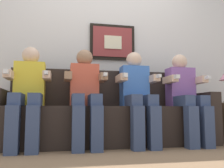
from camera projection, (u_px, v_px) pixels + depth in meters
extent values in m
plane|color=#8C6B4C|center=(115.00, 150.00, 2.55)|extent=(6.43, 6.43, 0.00)
cube|color=silver|center=(103.00, 46.00, 3.43)|extent=(4.95, 0.05, 2.60)
cube|color=black|center=(112.00, 42.00, 3.43)|extent=(0.63, 0.03, 0.50)
cube|color=maroon|center=(113.00, 42.00, 3.41)|extent=(0.55, 0.02, 0.42)
cube|color=beige|center=(113.00, 42.00, 3.40)|extent=(0.24, 0.02, 0.18)
cube|color=#2D231E|center=(110.00, 126.00, 2.85)|extent=(2.27, 0.58, 0.45)
cube|color=#2D231E|center=(106.00, 89.00, 3.12)|extent=(2.27, 0.14, 0.45)
cube|color=#2D231E|center=(203.00, 118.00, 3.11)|extent=(0.14, 0.58, 0.62)
cube|color=yellow|center=(30.00, 84.00, 2.71)|extent=(0.32, 0.20, 0.48)
sphere|color=beige|center=(31.00, 55.00, 2.75)|extent=(0.19, 0.19, 0.19)
cube|color=#38476B|center=(17.00, 100.00, 2.48)|extent=(0.12, 0.40, 0.12)
cube|color=#38476B|center=(36.00, 100.00, 2.52)|extent=(0.12, 0.40, 0.12)
cube|color=#38476B|center=(12.00, 130.00, 2.26)|extent=(0.12, 0.12, 0.45)
cube|color=#38476B|center=(33.00, 130.00, 2.29)|extent=(0.12, 0.12, 0.45)
cube|color=beige|center=(10.00, 75.00, 2.57)|extent=(0.08, 0.28, 0.08)
cube|color=beige|center=(47.00, 76.00, 2.64)|extent=(0.08, 0.28, 0.08)
cube|color=white|center=(46.00, 73.00, 2.49)|extent=(0.04, 0.13, 0.04)
cube|color=white|center=(6.00, 72.00, 2.41)|extent=(0.04, 0.10, 0.04)
cube|color=#D8593F|center=(84.00, 85.00, 2.83)|extent=(0.32, 0.20, 0.48)
sphere|color=#9E7556|center=(85.00, 58.00, 2.87)|extent=(0.19, 0.19, 0.19)
cube|color=#38476B|center=(77.00, 100.00, 2.60)|extent=(0.12, 0.40, 0.12)
cube|color=#38476B|center=(94.00, 100.00, 2.64)|extent=(0.12, 0.40, 0.12)
cube|color=#38476B|center=(78.00, 129.00, 2.38)|extent=(0.12, 0.12, 0.45)
cube|color=#38476B|center=(97.00, 129.00, 2.41)|extent=(0.12, 0.12, 0.45)
cube|color=#9E7556|center=(68.00, 77.00, 2.69)|extent=(0.08, 0.28, 0.08)
cube|color=#9E7556|center=(102.00, 78.00, 2.77)|extent=(0.08, 0.28, 0.08)
cube|color=white|center=(105.00, 75.00, 2.61)|extent=(0.04, 0.13, 0.04)
cube|color=#3F72CC|center=(134.00, 87.00, 2.96)|extent=(0.32, 0.20, 0.48)
sphere|color=beige|center=(134.00, 60.00, 2.99)|extent=(0.19, 0.19, 0.19)
cube|color=#38476B|center=(132.00, 101.00, 2.72)|extent=(0.12, 0.40, 0.12)
cube|color=#38476B|center=(147.00, 101.00, 2.76)|extent=(0.12, 0.40, 0.12)
cube|color=#38476B|center=(138.00, 128.00, 2.50)|extent=(0.12, 0.12, 0.45)
cube|color=#38476B|center=(154.00, 128.00, 2.53)|extent=(0.12, 0.12, 0.45)
cube|color=beige|center=(121.00, 78.00, 2.81)|extent=(0.08, 0.28, 0.08)
cube|color=beige|center=(153.00, 79.00, 2.89)|extent=(0.08, 0.28, 0.08)
cube|color=white|center=(158.00, 76.00, 2.73)|extent=(0.04, 0.13, 0.04)
cube|color=white|center=(125.00, 75.00, 2.65)|extent=(0.04, 0.10, 0.04)
cube|color=#8C59A5|center=(180.00, 87.00, 3.08)|extent=(0.32, 0.20, 0.48)
sphere|color=beige|center=(180.00, 62.00, 3.11)|extent=(0.19, 0.19, 0.19)
cube|color=#38476B|center=(182.00, 101.00, 2.84)|extent=(0.12, 0.40, 0.12)
cube|color=#38476B|center=(196.00, 101.00, 2.88)|extent=(0.12, 0.40, 0.12)
cube|color=#38476B|center=(192.00, 127.00, 2.62)|extent=(0.12, 0.12, 0.45)
cube|color=#38476B|center=(207.00, 127.00, 2.66)|extent=(0.12, 0.12, 0.45)
cube|color=beige|center=(170.00, 80.00, 2.93)|extent=(0.08, 0.28, 0.08)
cube|color=beige|center=(199.00, 80.00, 3.01)|extent=(0.08, 0.28, 0.08)
cube|color=white|center=(207.00, 78.00, 2.85)|extent=(0.04, 0.13, 0.04)
cube|color=white|center=(176.00, 77.00, 2.78)|extent=(0.04, 0.10, 0.04)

